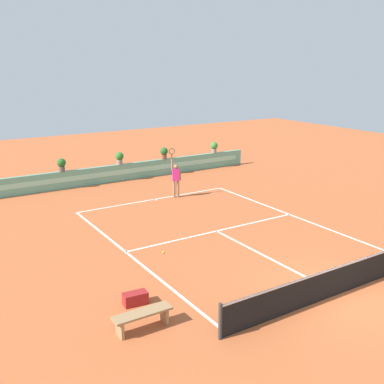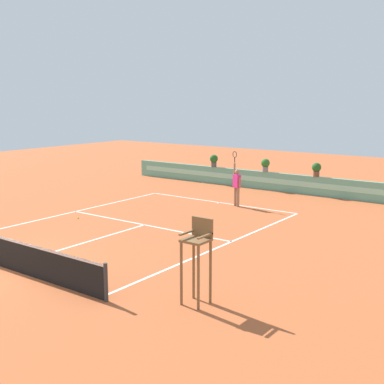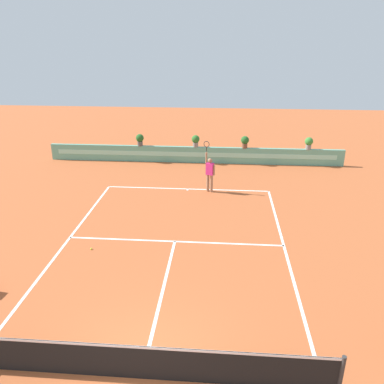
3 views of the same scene
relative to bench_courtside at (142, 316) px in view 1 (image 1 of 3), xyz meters
The scene contains 12 objects.
ground_plane 7.44m from the bench_courtside, 37.87° to the left, with size 60.00×60.00×0.00m, color #B2562D.
court_lines 7.90m from the bench_courtside, 41.99° to the left, with size 8.32×11.94×0.01m.
net 6.04m from the bench_courtside, 13.80° to the right, with size 8.92×0.10×1.00m.
back_wall_barrier 16.06m from the bench_courtside, 68.58° to the left, with size 18.00×0.21×1.00m.
bench_courtside is the anchor object (origin of this frame).
gear_bag 1.37m from the bench_courtside, 72.48° to the left, with size 0.70×0.36×0.36m, color maroon.
tennis_player 12.39m from the bench_courtside, 55.62° to the left, with size 0.58×0.34×2.58m.
tennis_ball_near_baseline 5.03m from the bench_courtside, 55.09° to the left, with size 0.07×0.07×0.07m, color #CCE033.
potted_plant_right 17.44m from the bench_courtside, 59.18° to the left, with size 0.48×0.48×0.72m.
potted_plant_left 15.20m from the bench_courtside, 80.43° to the left, with size 0.48×0.48×0.72m.
potted_plant_far_right 19.64m from the bench_courtside, 49.67° to the left, with size 0.48×0.48×0.72m.
potted_plant_centre 16.12m from the bench_courtside, 68.31° to the left, with size 0.48×0.48×0.72m.
Camera 1 is at (-10.46, -8.25, 6.72)m, focal length 43.09 mm.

